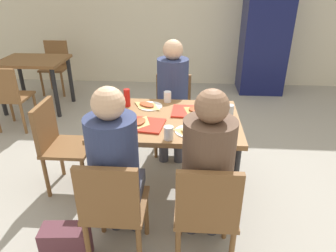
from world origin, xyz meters
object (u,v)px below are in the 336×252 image
object	(u,v)px
person_in_red	(115,161)
pizza_slice_c	(147,105)
tray_red_near	(141,124)
foil_bundle	(107,112)
paper_plate_center	(150,106)
plastic_cup_a	(168,97)
person_in_brown_jacket	(207,164)
plastic_cup_c	(113,108)
main_table	(168,128)
drink_fridge	(265,34)
condiment_bottle	(127,98)
paper_plate_near_edge	(189,131)
chair_near_left	(113,206)
pizza_slice_a	(139,122)
background_chair_near	(9,94)
plastic_cup_b	(169,133)
tray_red_far	(193,112)
handbag	(66,244)
pizza_slice_d	(189,131)
person_far_side	(172,91)
background_table	(34,68)
soda_can	(229,112)
background_chair_far	(56,63)
pizza_slice_b	(196,110)
chair_left_end	(58,140)
chair_far_side	(173,108)
chair_near_right	(206,210)

from	to	relation	value
person_in_red	pizza_slice_c	bearing A→B (deg)	84.33
tray_red_near	foil_bundle	xyz separation A→B (m)	(-0.30, 0.13, 0.04)
paper_plate_center	plastic_cup_a	bearing A→B (deg)	40.85
person_in_brown_jacket	plastic_cup_c	distance (m)	1.06
main_table	drink_fridge	bearing A→B (deg)	64.51
condiment_bottle	foil_bundle	size ratio (longest dim) A/B	1.60
paper_plate_near_edge	person_in_red	bearing A→B (deg)	-137.32
chair_near_left	paper_plate_near_edge	distance (m)	0.79
pizza_slice_a	background_chair_near	size ratio (longest dim) A/B	0.27
person_in_brown_jacket	condiment_bottle	bearing A→B (deg)	126.92
person_in_red	foil_bundle	bearing A→B (deg)	107.68
person_in_brown_jacket	plastic_cup_b	distance (m)	0.41
chair_near_left	pizza_slice_a	world-z (taller)	chair_near_left
tray_red_far	handbag	bearing A→B (deg)	-131.79
chair_near_left	background_chair_near	xyz separation A→B (m)	(-1.74, 1.90, 0.00)
plastic_cup_c	chair_near_left	bearing A→B (deg)	-78.53
pizza_slice_d	drink_fridge	size ratio (longest dim) A/B	0.11
pizza_slice_a	pizza_slice_d	bearing A→B (deg)	-14.70
person_in_red	tray_red_near	xyz separation A→B (m)	(0.09, 0.52, 0.01)
person_far_side	pizza_slice_d	distance (m)	0.93
person_in_brown_jacket	background_table	world-z (taller)	person_in_brown_jacket
tray_red_far	paper_plate_near_edge	bearing A→B (deg)	-94.67
soda_can	background_chair_far	bearing A→B (deg)	134.98
pizza_slice_b	foil_bundle	bearing A→B (deg)	-168.50
background_chair_far	handbag	bearing A→B (deg)	-67.70
paper_plate_near_edge	chair_left_end	bearing A→B (deg)	168.51
person_in_red	tray_red_far	bearing A→B (deg)	57.81
chair_near_left	drink_fridge	world-z (taller)	drink_fridge
person_far_side	pizza_slice_b	world-z (taller)	person_far_side
chair_far_side	paper_plate_center	xyz separation A→B (m)	(-0.18, -0.58, 0.25)
chair_left_end	chair_far_side	bearing A→B (deg)	39.72
chair_near_left	pizza_slice_b	distance (m)	1.11
plastic_cup_a	person_far_side	bearing A→B (deg)	84.52
pizza_slice_a	pizza_slice_c	xyz separation A→B (m)	(0.01, 0.37, -0.01)
main_table	tray_red_far	distance (m)	0.26
tray_red_far	plastic_cup_a	xyz separation A→B (m)	(-0.24, 0.23, 0.04)
chair_left_end	plastic_cup_c	distance (m)	0.59
tray_red_far	pizza_slice_a	distance (m)	0.50
chair_far_side	plastic_cup_a	world-z (taller)	same
main_table	condiment_bottle	world-z (taller)	condiment_bottle
main_table	soda_can	world-z (taller)	soda_can
chair_near_left	handbag	world-z (taller)	chair_near_left
person_in_brown_jacket	foil_bundle	world-z (taller)	person_in_brown_jacket
chair_near_left	pizza_slice_d	xyz separation A→B (m)	(0.47, 0.56, 0.27)
plastic_cup_c	soda_can	size ratio (longest dim) A/B	0.82
chair_near_right	chair_left_end	world-z (taller)	same
background_chair_far	foil_bundle	bearing A→B (deg)	-59.31
chair_far_side	foil_bundle	distance (m)	1.02
person_in_brown_jacket	pizza_slice_c	world-z (taller)	person_in_brown_jacket
background_table	drink_fridge	bearing A→B (deg)	16.81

